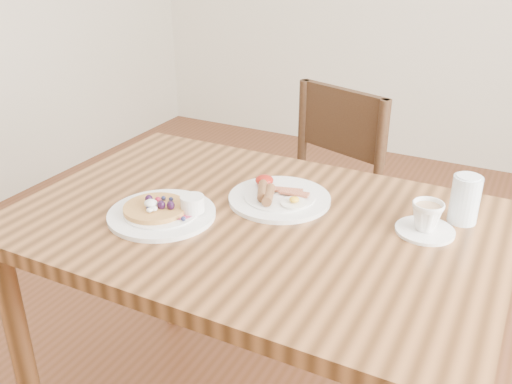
# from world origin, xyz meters

# --- Properties ---
(dining_table) EXTENTS (1.20, 0.80, 0.75)m
(dining_table) POSITION_xyz_m (0.00, 0.00, 0.65)
(dining_table) COLOR brown
(dining_table) RESTS_ON ground
(chair_far) EXTENTS (0.53, 0.53, 0.88)m
(chair_far) POSITION_xyz_m (-0.10, 0.66, 0.49)
(chair_far) COLOR #382514
(chair_far) RESTS_ON ground
(pancake_plate) EXTENTS (0.27, 0.27, 0.06)m
(pancake_plate) POSITION_xyz_m (-0.21, -0.10, 0.76)
(pancake_plate) COLOR white
(pancake_plate) RESTS_ON dining_table
(breakfast_plate) EXTENTS (0.27, 0.27, 0.04)m
(breakfast_plate) POSITION_xyz_m (0.01, 0.11, 0.76)
(breakfast_plate) COLOR white
(breakfast_plate) RESTS_ON dining_table
(teacup_saucer) EXTENTS (0.14, 0.14, 0.08)m
(teacup_saucer) POSITION_xyz_m (0.39, 0.12, 0.78)
(teacup_saucer) COLOR white
(teacup_saucer) RESTS_ON dining_table
(water_glass) EXTENTS (0.07, 0.07, 0.12)m
(water_glass) POSITION_xyz_m (0.46, 0.21, 0.81)
(water_glass) COLOR silver
(water_glass) RESTS_ON dining_table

